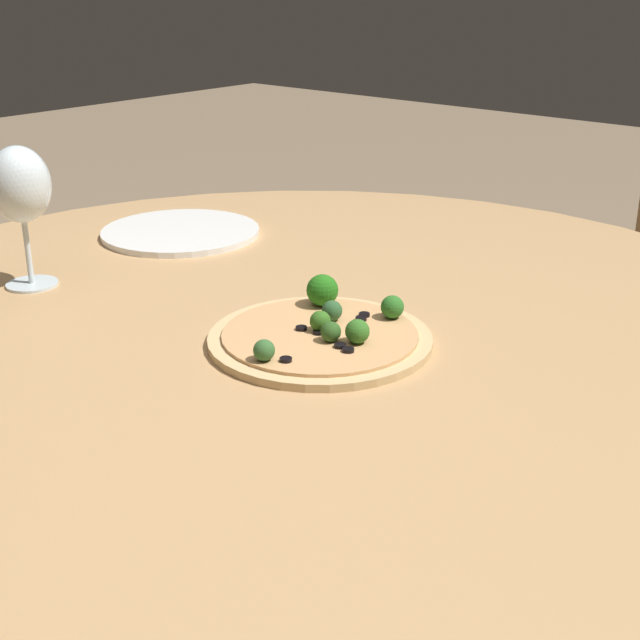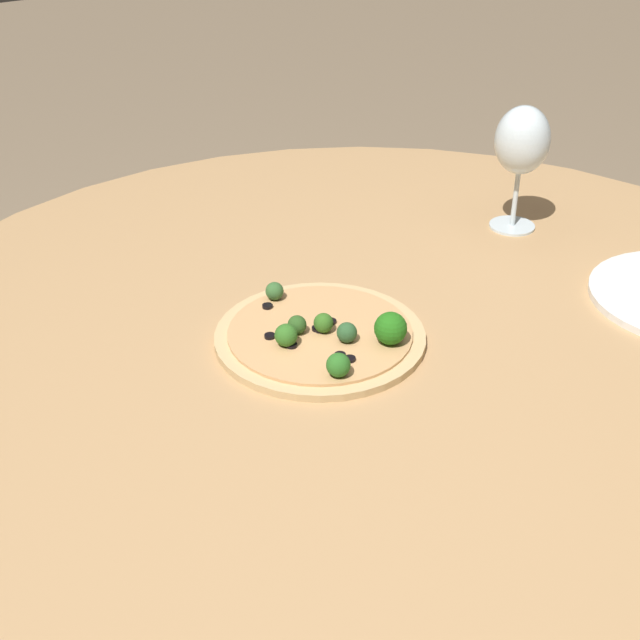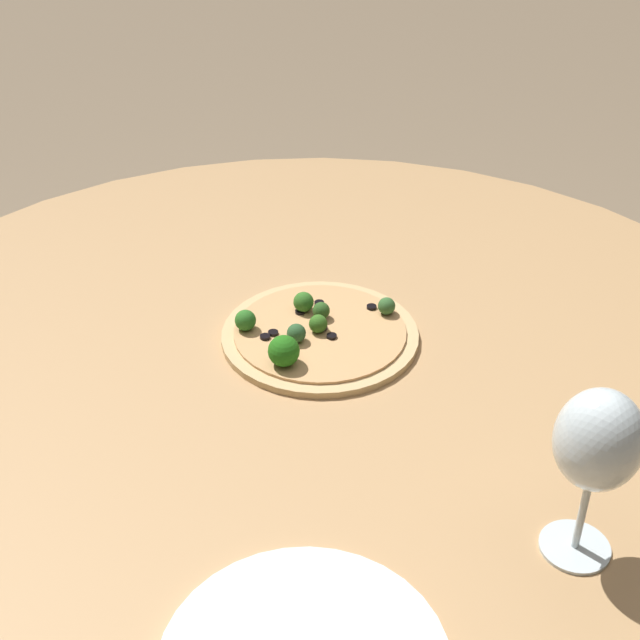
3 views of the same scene
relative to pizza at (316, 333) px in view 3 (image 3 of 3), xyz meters
The scene contains 3 objects.
dining_table 0.10m from the pizza, 63.83° to the left, with size 1.40×1.40×0.74m.
pizza is the anchor object (origin of this frame).
wine_glass 0.48m from the pizza, 104.41° to the left, with size 0.08×0.08×0.20m.
Camera 3 is at (0.32, 0.87, 1.43)m, focal length 50.00 mm.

